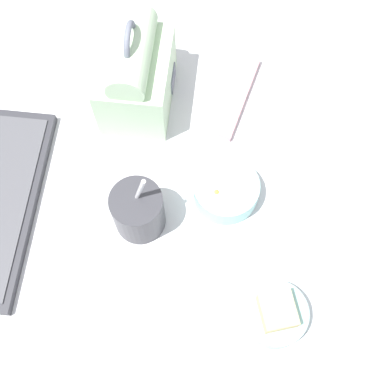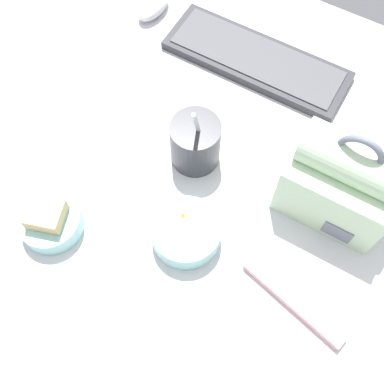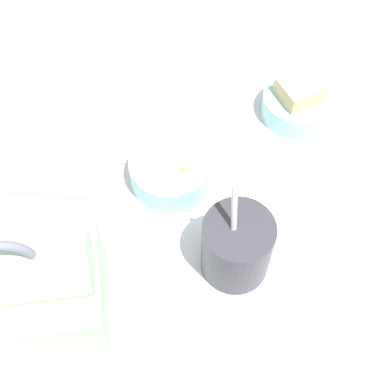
{
  "view_description": "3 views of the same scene",
  "coord_description": "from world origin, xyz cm",
  "px_view_note": "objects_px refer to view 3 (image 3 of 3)",
  "views": [
    {
      "loc": [
        -34.21,
        -4.15,
        89.29
      ],
      "look_at": [
        0.07,
        -0.42,
        7.0
      ],
      "focal_mm": 50.0,
      "sensor_mm": 36.0,
      "label": 1
    },
    {
      "loc": [
        16.89,
        -29.62,
        77.55
      ],
      "look_at": [
        0.07,
        -0.42,
        7.0
      ],
      "focal_mm": 45.0,
      "sensor_mm": 36.0,
      "label": 2
    },
    {
      "loc": [
        5.46,
        36.0,
        65.27
      ],
      "look_at": [
        0.07,
        -0.42,
        7.0
      ],
      "focal_mm": 50.0,
      "sensor_mm": 36.0,
      "label": 3
    }
  ],
  "objects_px": {
    "lunch_bag": "(25,295)",
    "bento_bowl_snacks": "(171,170)",
    "chopstick_case": "(28,187)",
    "soup_cup": "(237,246)",
    "bento_bowl_sandwich": "(297,102)"
  },
  "relations": [
    {
      "from": "bento_bowl_sandwich",
      "to": "bento_bowl_snacks",
      "type": "xyz_separation_m",
      "value": [
        0.2,
        0.09,
        -0.0
      ]
    },
    {
      "from": "chopstick_case",
      "to": "soup_cup",
      "type": "bearing_deg",
      "value": 150.01
    },
    {
      "from": "lunch_bag",
      "to": "chopstick_case",
      "type": "bearing_deg",
      "value": -84.68
    },
    {
      "from": "soup_cup",
      "to": "chopstick_case",
      "type": "bearing_deg",
      "value": -29.99
    },
    {
      "from": "bento_bowl_sandwich",
      "to": "chopstick_case",
      "type": "bearing_deg",
      "value": 11.78
    },
    {
      "from": "lunch_bag",
      "to": "soup_cup",
      "type": "bearing_deg",
      "value": -171.15
    },
    {
      "from": "soup_cup",
      "to": "bento_bowl_sandwich",
      "type": "xyz_separation_m",
      "value": [
        -0.14,
        -0.24,
        -0.03
      ]
    },
    {
      "from": "chopstick_case",
      "to": "bento_bowl_snacks",
      "type": "bearing_deg",
      "value": 176.95
    },
    {
      "from": "lunch_bag",
      "to": "bento_bowl_snacks",
      "type": "relative_size",
      "value": 1.77
    },
    {
      "from": "lunch_bag",
      "to": "bento_bowl_sandwich",
      "type": "bearing_deg",
      "value": -144.55
    },
    {
      "from": "bento_bowl_snacks",
      "to": "chopstick_case",
      "type": "distance_m",
      "value": 0.2
    },
    {
      "from": "bento_bowl_sandwich",
      "to": "bento_bowl_snacks",
      "type": "bearing_deg",
      "value": 24.97
    },
    {
      "from": "lunch_bag",
      "to": "soup_cup",
      "type": "height_order",
      "value": "lunch_bag"
    },
    {
      "from": "soup_cup",
      "to": "bento_bowl_snacks",
      "type": "distance_m",
      "value": 0.16
    },
    {
      "from": "lunch_bag",
      "to": "bento_bowl_snacks",
      "type": "height_order",
      "value": "lunch_bag"
    }
  ]
}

